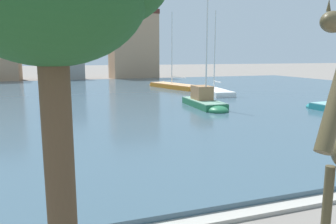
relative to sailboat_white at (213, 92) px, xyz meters
The scene contains 6 objects.
harbor_water 13.19m from the sailboat_white, behind, with size 80.55×49.47×0.28m, color #3D5666.
sailboat_white is the anchor object (origin of this frame).
sailboat_orange 7.87m from the sailboat_white, 105.12° to the left, with size 4.48×9.21×9.46m.
sailboat_green 9.39m from the sailboat_white, 120.66° to the right, with size 2.00×5.95×9.05m.
townhouse_tall_gabled 33.28m from the sailboat_white, 115.86° to the left, with size 7.52×6.93×7.95m.
townhouse_corner_house 29.89m from the sailboat_white, 93.44° to the left, with size 8.18×7.34×12.30m.
Camera 1 is at (-2.74, 0.62, 4.28)m, focal length 35.15 mm.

